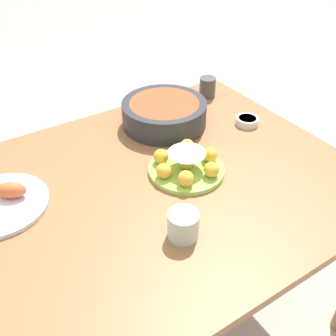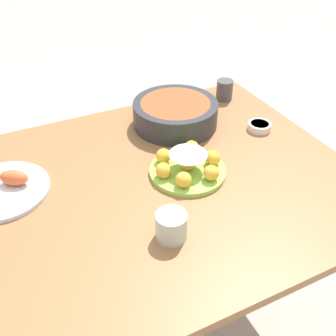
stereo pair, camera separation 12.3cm
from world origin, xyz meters
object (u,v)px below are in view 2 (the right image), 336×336
dining_table (149,204)px  cup_near (171,226)px  cake_plate (188,166)px  seafood_platter (1,189)px  serving_bowl (175,113)px  sauce_bowl (259,126)px  cup_far (224,90)px

dining_table → cup_near: (-0.03, -0.23, 0.13)m
cake_plate → seafood_platter: bearing=163.8°
cake_plate → serving_bowl: size_ratio=0.77×
serving_bowl → dining_table: bearing=-130.1°
cake_plate → serving_bowl: 0.31m
cake_plate → serving_bowl: bearing=70.7°
dining_table → sauce_bowl: sauce_bowl is taller
sauce_bowl → serving_bowl: bearing=147.3°
serving_bowl → seafood_platter: serving_bowl is taller
sauce_bowl → cup_far: 0.28m
sauce_bowl → cake_plate: bearing=-162.1°
dining_table → cake_plate: size_ratio=5.34×
cup_far → sauce_bowl: bearing=-93.3°
cup_near → dining_table: bearing=81.8°
dining_table → seafood_platter: (-0.42, 0.15, 0.10)m
cup_near → sauce_bowl: bearing=32.5°
cup_near → cup_far: size_ratio=1.00×
serving_bowl → sauce_bowl: bearing=-32.7°
serving_bowl → cup_far: bearing=19.4°
cup_near → cup_far: (0.56, 0.62, 0.00)m
serving_bowl → cup_near: 0.59m
cup_far → serving_bowl: bearing=-160.6°
sauce_bowl → seafood_platter: (-0.93, 0.04, -0.00)m
cup_far → seafood_platter: bearing=-166.2°
seafood_platter → cup_near: (0.39, -0.39, 0.02)m
sauce_bowl → dining_table: bearing=-167.7°
dining_table → sauce_bowl: size_ratio=15.12×
serving_bowl → cup_far: size_ratio=3.81×
serving_bowl → seafood_platter: size_ratio=1.13×
serving_bowl → cup_far: serving_bowl is taller
sauce_bowl → seafood_platter: seafood_platter is taller
cake_plate → cup_far: bearing=45.5°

